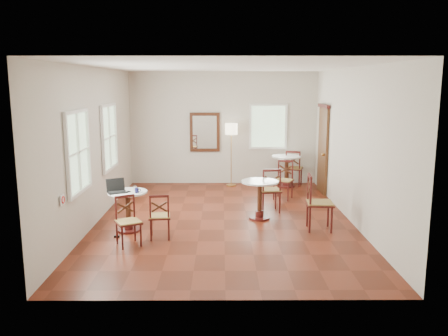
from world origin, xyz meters
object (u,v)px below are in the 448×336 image
at_px(chair_near_a, 160,216).
at_px(navy_mug, 137,190).
at_px(cafe_table_near, 128,207).
at_px(power_adapter, 117,236).
at_px(chair_mid_b, 318,203).
at_px(chair_back_a, 294,168).
at_px(cafe_table_back, 286,168).
at_px(mouse, 129,191).
at_px(cafe_table_mid, 260,195).
at_px(chair_back_b, 284,180).
at_px(laptop, 116,189).
at_px(floor_lamp, 231,133).
at_px(chair_mid_a, 270,190).
at_px(water_glass, 135,188).
at_px(chair_near_b, 128,221).

height_order(chair_near_a, navy_mug, navy_mug).
height_order(cafe_table_near, power_adapter, cafe_table_near).
height_order(chair_mid_b, chair_back_a, chair_mid_b).
xyz_separation_m(cafe_table_near, cafe_table_back, (3.42, 3.72, 0.04)).
height_order(mouse, navy_mug, navy_mug).
relative_size(cafe_table_mid, cafe_table_back, 0.95).
xyz_separation_m(chair_back_a, chair_back_b, (-0.46, -1.45, -0.02)).
height_order(cafe_table_back, chair_near_a, cafe_table_back).
height_order(cafe_table_near, chair_back_b, chair_back_b).
height_order(cafe_table_mid, chair_mid_b, chair_mid_b).
bearing_deg(laptop, cafe_table_mid, -7.97).
relative_size(cafe_table_near, mouse, 9.16).
xyz_separation_m(floor_lamp, power_adapter, (-2.12, -4.21, -1.39)).
relative_size(chair_mid_a, water_glass, 9.71).
height_order(cafe_table_back, chair_mid_a, chair_mid_a).
bearing_deg(floor_lamp, laptop, -118.77).
bearing_deg(floor_lamp, chair_near_b, -111.65).
bearing_deg(chair_near_b, laptop, 87.33).
distance_m(chair_back_b, water_glass, 3.89).
bearing_deg(chair_near_a, chair_mid_a, -147.31).
bearing_deg(chair_mid_a, cafe_table_back, -113.24).
bearing_deg(chair_back_b, laptop, -119.35).
bearing_deg(chair_back_a, chair_mid_b, 106.36).
xyz_separation_m(water_glass, power_adapter, (-0.28, -0.39, -0.78)).
height_order(laptop, power_adapter, laptop).
relative_size(cafe_table_back, chair_near_b, 0.99).
relative_size(chair_back_b, laptop, 2.18).
xyz_separation_m(chair_near_a, floor_lamp, (1.34, 4.26, 1.00)).
bearing_deg(chair_back_b, navy_mug, -115.48).
relative_size(floor_lamp, mouse, 20.14).
relative_size(floor_lamp, water_glass, 16.99).
bearing_deg(navy_mug, laptop, 172.79).
bearing_deg(water_glass, chair_mid_a, 25.91).
distance_m(chair_mid_a, laptop, 3.25).
relative_size(cafe_table_near, chair_back_a, 0.79).
height_order(cafe_table_back, navy_mug, navy_mug).
relative_size(cafe_table_mid, chair_near_a, 0.96).
distance_m(chair_near_a, chair_mid_a, 2.71).
xyz_separation_m(cafe_table_near, navy_mug, (0.19, -0.11, 0.33)).
relative_size(cafe_table_near, chair_mid_b, 0.72).
height_order(chair_near_a, mouse, chair_near_a).
distance_m(cafe_table_back, laptop, 5.23).
distance_m(chair_mid_b, water_glass, 3.38).
bearing_deg(chair_back_b, chair_near_a, -107.87).
bearing_deg(chair_mid_b, navy_mug, 96.87).
bearing_deg(chair_back_b, cafe_table_back, 103.16).
distance_m(mouse, water_glass, 0.16).
bearing_deg(chair_mid_b, chair_mid_a, 35.49).
xyz_separation_m(cafe_table_mid, navy_mug, (-2.28, -0.89, 0.32)).
xyz_separation_m(cafe_table_mid, mouse, (-2.44, -0.86, 0.29)).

